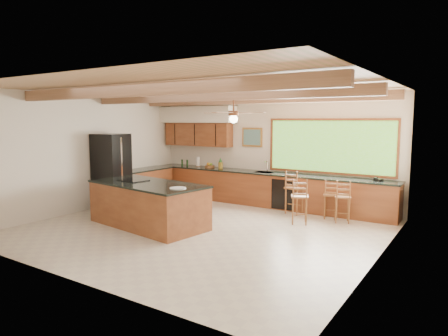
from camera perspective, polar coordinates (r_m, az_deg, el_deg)
The scene contains 9 objects.
ground at distance 8.70m, azimuth -3.27°, elevation -8.73°, with size 7.20×7.20×0.00m, color #BEB09E.
room_shell at distance 9.01m, azimuth -1.77°, elevation 6.08°, with size 7.27×6.54×3.02m.
counter_run at distance 11.09m, azimuth 1.01°, elevation -2.86°, with size 7.12×3.10×1.24m.
island at distance 9.03m, azimuth -10.78°, elevation -5.11°, with size 2.91×1.67×0.98m.
refrigerator at distance 10.95m, azimuth -15.75°, elevation -0.46°, with size 0.84×0.82×1.98m.
bar_stool_a at distance 10.07m, azimuth 9.90°, elevation -2.91°, with size 0.42×0.42×1.09m.
bar_stool_b at distance 9.12m, azimuth 10.62°, elevation -4.13°, with size 0.49×0.49×1.04m.
bar_stool_c at distance 9.77m, azimuth 14.96°, elevation -3.83°, with size 0.42×0.42×0.95m.
bar_stool_d at distance 9.48m, azimuth 16.49°, elevation -4.07°, with size 0.46×0.46×0.99m.
Camera 1 is at (4.97, -6.75, 2.34)m, focal length 32.00 mm.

